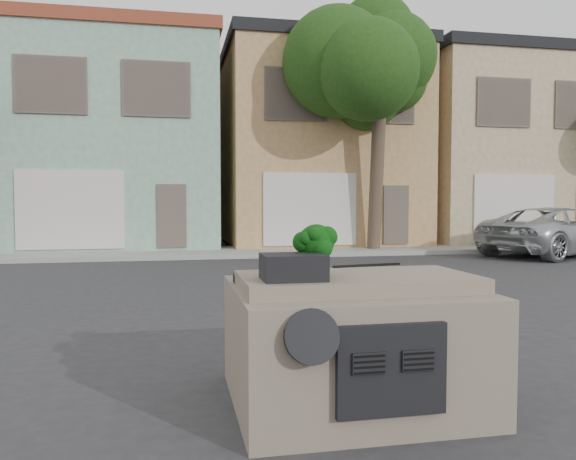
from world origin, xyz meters
name	(u,v)px	position (x,y,z in m)	size (l,w,h in m)	color
ground_plane	(284,325)	(0.00, 0.00, 0.00)	(120.00, 120.00, 0.00)	#303033
sidewalk	(221,252)	(0.00, 10.50, 0.07)	(40.00, 3.00, 0.15)	gray
townhouse_mint	(118,146)	(-3.50, 14.50, 3.77)	(7.20, 8.20, 7.55)	#86AE96
townhouse_tan	(312,150)	(4.00, 14.50, 3.77)	(7.20, 8.20, 7.55)	tan
townhouse_beige	(481,153)	(11.50, 14.50, 3.77)	(7.20, 8.20, 7.55)	tan
silver_pickup	(558,256)	(10.38, 8.00, 0.00)	(2.52, 5.47, 1.52)	silver
tree_near	(377,123)	(5.00, 9.80, 4.25)	(4.40, 4.00, 8.50)	#1F4012
car_dashboard	(351,337)	(0.00, -3.00, 0.56)	(2.00, 1.80, 1.12)	#786A59
instrument_hump	(293,267)	(-0.58, -3.35, 1.22)	(0.48, 0.38, 0.20)	black
wiper_arm	(367,265)	(0.28, -2.62, 1.13)	(0.70, 0.03, 0.02)	black
broccoli	(316,249)	(-0.34, -3.14, 1.34)	(0.35, 0.35, 0.43)	black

